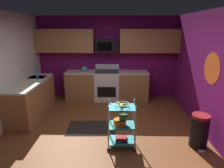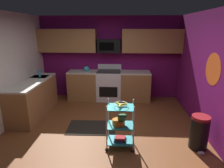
{
  "view_description": "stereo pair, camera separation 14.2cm",
  "coord_description": "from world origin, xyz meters",
  "px_view_note": "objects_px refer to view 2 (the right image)",
  "views": [
    {
      "loc": [
        0.29,
        -3.82,
        2.23
      ],
      "look_at": [
        0.2,
        0.25,
        1.05
      ],
      "focal_mm": 31.09,
      "sensor_mm": 36.0,
      "label": 1
    },
    {
      "loc": [
        0.43,
        -3.82,
        2.23
      ],
      "look_at": [
        0.2,
        0.25,
        1.05
      ],
      "focal_mm": 31.09,
      "sensor_mm": 36.0,
      "label": 2
    }
  ],
  "objects_px": {
    "microwave": "(109,46)",
    "book_stack": "(120,139)",
    "fruit_bowl": "(121,105)",
    "dish_soap_bottle": "(40,74)",
    "mixing_bowl_small": "(122,117)",
    "trash_can": "(199,132)",
    "oven_range": "(109,85)",
    "mixing_bowl_large": "(119,122)",
    "rolling_cart": "(120,125)",
    "kettle": "(87,69)"
  },
  "relations": [
    {
      "from": "microwave",
      "to": "book_stack",
      "type": "height_order",
      "value": "microwave"
    },
    {
      "from": "microwave",
      "to": "book_stack",
      "type": "relative_size",
      "value": 2.81
    },
    {
      "from": "fruit_bowl",
      "to": "dish_soap_bottle",
      "type": "relative_size",
      "value": 1.36
    },
    {
      "from": "mixing_bowl_small",
      "to": "trash_can",
      "type": "bearing_deg",
      "value": 1.4
    },
    {
      "from": "book_stack",
      "to": "dish_soap_bottle",
      "type": "bearing_deg",
      "value": 141.94
    },
    {
      "from": "oven_range",
      "to": "mixing_bowl_large",
      "type": "relative_size",
      "value": 4.37
    },
    {
      "from": "rolling_cart",
      "to": "mixing_bowl_small",
      "type": "distance_m",
      "value": 0.17
    },
    {
      "from": "mixing_bowl_large",
      "to": "oven_range",
      "type": "bearing_deg",
      "value": 98.12
    },
    {
      "from": "microwave",
      "to": "trash_can",
      "type": "relative_size",
      "value": 1.06
    },
    {
      "from": "fruit_bowl",
      "to": "dish_soap_bottle",
      "type": "bearing_deg",
      "value": 141.94
    },
    {
      "from": "microwave",
      "to": "mixing_bowl_small",
      "type": "relative_size",
      "value": 3.85
    },
    {
      "from": "kettle",
      "to": "fruit_bowl",
      "type": "bearing_deg",
      "value": -66.96
    },
    {
      "from": "fruit_bowl",
      "to": "mixing_bowl_small",
      "type": "xyz_separation_m",
      "value": [
        0.03,
        0.01,
        -0.26
      ]
    },
    {
      "from": "microwave",
      "to": "kettle",
      "type": "bearing_deg",
      "value": -171.19
    },
    {
      "from": "oven_range",
      "to": "trash_can",
      "type": "relative_size",
      "value": 1.67
    },
    {
      "from": "fruit_bowl",
      "to": "mixing_bowl_small",
      "type": "bearing_deg",
      "value": 13.66
    },
    {
      "from": "fruit_bowl",
      "to": "trash_can",
      "type": "relative_size",
      "value": 0.41
    },
    {
      "from": "dish_soap_bottle",
      "to": "trash_can",
      "type": "distance_m",
      "value": 4.2
    },
    {
      "from": "mixing_bowl_large",
      "to": "book_stack",
      "type": "height_order",
      "value": "mixing_bowl_large"
    },
    {
      "from": "rolling_cart",
      "to": "oven_range",
      "type": "bearing_deg",
      "value": 98.83
    },
    {
      "from": "oven_range",
      "to": "kettle",
      "type": "bearing_deg",
      "value": -179.68
    },
    {
      "from": "rolling_cart",
      "to": "trash_can",
      "type": "xyz_separation_m",
      "value": [
        1.5,
        0.04,
        -0.12
      ]
    },
    {
      "from": "dish_soap_bottle",
      "to": "oven_range",
      "type": "bearing_deg",
      "value": 24.03
    },
    {
      "from": "microwave",
      "to": "fruit_bowl",
      "type": "bearing_deg",
      "value": -81.49
    },
    {
      "from": "microwave",
      "to": "mixing_bowl_small",
      "type": "distance_m",
      "value": 2.94
    },
    {
      "from": "microwave",
      "to": "book_stack",
      "type": "distance_m",
      "value": 3.14
    },
    {
      "from": "rolling_cart",
      "to": "dish_soap_bottle",
      "type": "distance_m",
      "value": 2.93
    },
    {
      "from": "fruit_bowl",
      "to": "trash_can",
      "type": "xyz_separation_m",
      "value": [
        1.5,
        0.04,
        -0.55
      ]
    },
    {
      "from": "book_stack",
      "to": "mixing_bowl_large",
      "type": "bearing_deg",
      "value": 180.0
    },
    {
      "from": "rolling_cart",
      "to": "dish_soap_bottle",
      "type": "relative_size",
      "value": 4.57
    },
    {
      "from": "mixing_bowl_small",
      "to": "book_stack",
      "type": "xyz_separation_m",
      "value": [
        -0.03,
        -0.01,
        -0.46
      ]
    },
    {
      "from": "microwave",
      "to": "rolling_cart",
      "type": "relative_size",
      "value": 0.77
    },
    {
      "from": "rolling_cart",
      "to": "mixing_bowl_small",
      "type": "xyz_separation_m",
      "value": [
        0.03,
        0.01,
        0.17
      ]
    },
    {
      "from": "dish_soap_bottle",
      "to": "book_stack",
      "type": "bearing_deg",
      "value": -38.06
    },
    {
      "from": "mixing_bowl_large",
      "to": "kettle",
      "type": "bearing_deg",
      "value": 112.41
    },
    {
      "from": "oven_range",
      "to": "book_stack",
      "type": "relative_size",
      "value": 4.42
    },
    {
      "from": "mixing_bowl_small",
      "to": "kettle",
      "type": "xyz_separation_m",
      "value": [
        -1.14,
        2.59,
        0.38
      ]
    },
    {
      "from": "mixing_bowl_large",
      "to": "mixing_bowl_small",
      "type": "xyz_separation_m",
      "value": [
        0.07,
        0.01,
        0.1
      ]
    },
    {
      "from": "dish_soap_bottle",
      "to": "mixing_bowl_small",
      "type": "bearing_deg",
      "value": -37.54
    },
    {
      "from": "rolling_cart",
      "to": "mixing_bowl_small",
      "type": "relative_size",
      "value": 5.03
    },
    {
      "from": "book_stack",
      "to": "dish_soap_bottle",
      "type": "distance_m",
      "value": 3.0
    },
    {
      "from": "mixing_bowl_large",
      "to": "trash_can",
      "type": "bearing_deg",
      "value": 1.63
    },
    {
      "from": "oven_range",
      "to": "kettle",
      "type": "height_order",
      "value": "kettle"
    },
    {
      "from": "microwave",
      "to": "dish_soap_bottle",
      "type": "height_order",
      "value": "microwave"
    },
    {
      "from": "oven_range",
      "to": "book_stack",
      "type": "height_order",
      "value": "oven_range"
    },
    {
      "from": "fruit_bowl",
      "to": "book_stack",
      "type": "bearing_deg",
      "value": -90.0
    },
    {
      "from": "kettle",
      "to": "oven_range",
      "type": "bearing_deg",
      "value": 0.32
    },
    {
      "from": "mixing_bowl_large",
      "to": "trash_can",
      "type": "relative_size",
      "value": 0.38
    },
    {
      "from": "book_stack",
      "to": "microwave",
      "type": "bearing_deg",
      "value": 98.51
    },
    {
      "from": "oven_range",
      "to": "rolling_cart",
      "type": "relative_size",
      "value": 1.2
    }
  ]
}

